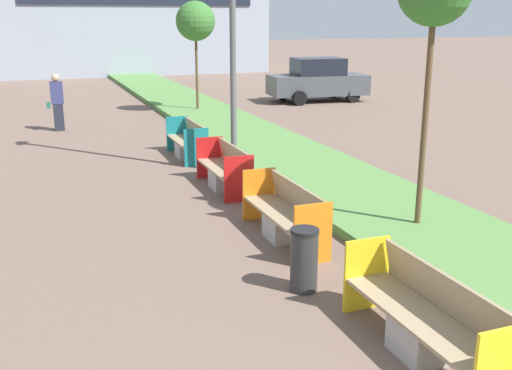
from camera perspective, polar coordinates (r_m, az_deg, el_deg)
The scene contains 10 objects.
planter_grass_strip at distance 14.84m, azimuth 3.82°, elevation 2.18°, with size 2.80×120.00×0.18m.
building_backdrop at distance 40.65m, azimuth -11.57°, elevation 16.60°, with size 16.62×5.14×8.78m.
bench_yellow_frame at distance 6.86m, azimuth 15.84°, elevation -12.57°, with size 0.65×2.37×0.94m.
bench_orange_frame at distance 9.88m, azimuth 2.81°, elevation -3.11°, with size 0.65×2.25×0.94m.
bench_red_frame at distance 12.78m, azimuth -2.97°, elevation 1.25°, with size 0.65×2.07×0.94m.
bench_teal_frame at distance 15.72m, azimuth -6.50°, elevation 3.91°, with size 0.65×2.01×0.94m.
litter_bin at distance 8.06m, azimuth 4.60°, elevation -7.11°, with size 0.38×0.38×0.87m.
sapling_tree_far at distance 22.88m, azimuth -5.79°, elevation 15.23°, with size 1.45×1.45×4.13m.
pedestrian_walking at distance 20.36m, azimuth -18.41°, elevation 7.53°, with size 0.53×0.24×1.82m.
parked_car_distant at distance 26.40m, azimuth 5.89°, elevation 9.90°, with size 4.37×2.20×1.86m.
Camera 1 is at (-2.82, -1.11, 3.56)m, focal length 42.00 mm.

